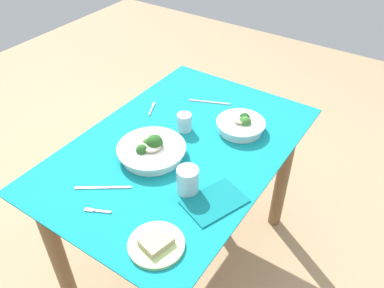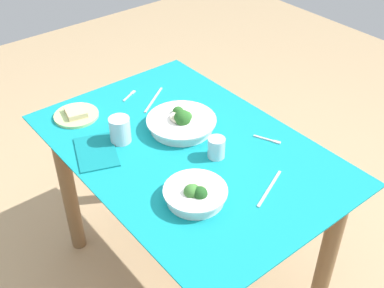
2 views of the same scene
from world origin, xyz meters
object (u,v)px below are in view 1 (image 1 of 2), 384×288
Objects in this scene: fork_by_far_bowl at (97,211)px; table_knife_right at (209,102)px; water_glass_side at (184,122)px; napkin_folded_upper at (215,202)px; broccoli_bowl_far at (241,125)px; water_glass_center at (188,180)px; table_knife_left at (103,188)px; bread_side_plate at (156,244)px; broccoli_bowl_near at (152,150)px; fork_by_near_bowl at (152,108)px.

table_knife_right is at bearing -112.73° from fork_by_far_bowl.
water_glass_side is 0.45m from napkin_folded_upper.
broccoli_bowl_far is at bearing 122.76° from water_glass_side.
table_knife_right is at bearing -155.89° from water_glass_center.
table_knife_left is at bearing -22.94° from broccoli_bowl_far.
table_knife_right is at bearing -159.58° from bread_side_plate.
water_glass_side is 0.39× the size of table_knife_right.
broccoli_bowl_near is 2.71× the size of water_glass_center.
water_glass_side is at bearing -153.71° from bread_side_plate.
water_glass_center is 0.49× the size of table_knife_left.
broccoli_bowl_far reaches higher than napkin_folded_upper.
fork_by_far_bowl is 0.43× the size of table_knife_left.
table_knife_right is (-0.25, -0.02, -0.04)m from water_glass_side.
broccoli_bowl_near is at bearing -111.40° from fork_by_far_bowl.
table_knife_right is 0.95× the size of napkin_folded_upper.
water_glass_side reaches higher than fork_by_near_bowl.
fork_by_near_bowl is at bearing -141.88° from broccoli_bowl_near.
broccoli_bowl_far is 2.40× the size of fork_by_far_bowl.
broccoli_bowl_near is 1.37× the size of table_knife_right.
water_glass_center is 0.61m from table_knife_right.
fork_by_far_bowl and fork_by_near_bowl have the same top height.
water_glass_side reaches higher than bread_side_plate.
broccoli_bowl_far is 2.68× the size of water_glass_side.
water_glass_center is (-0.26, -0.05, 0.04)m from bread_side_plate.
fork_by_near_bowl is 0.48× the size of napkin_folded_upper.
broccoli_bowl_far is at bearing -178.13° from water_glass_center.
broccoli_bowl_far is at bearing -174.34° from bread_side_plate.
water_glass_side is at bearing 177.56° from broccoli_bowl_near.
table_knife_right is at bearing -116.33° from broccoli_bowl_far.
table_knife_right is (-0.55, -0.25, -0.05)m from water_glass_center.
broccoli_bowl_far is at bearing -131.05° from fork_by_far_bowl.
table_knife_left is at bearing -83.15° from fork_by_far_bowl.
water_glass_side is (-0.22, 0.01, 0.01)m from broccoli_bowl_near.
broccoli_bowl_near is 1.33× the size of table_knife_left.
bread_side_plate is at bearing 87.85° from table_knife_right.
bread_side_plate is 0.63m from water_glass_side.
table_knife_left is (-0.10, -0.06, -0.00)m from fork_by_far_bowl.
broccoli_bowl_near is at bearing -139.96° from bread_side_plate.
bread_side_plate is (0.70, 0.07, -0.02)m from broccoli_bowl_far.
broccoli_bowl_near is (0.36, -0.22, 0.00)m from broccoli_bowl_far.
bread_side_plate reaches higher than napkin_folded_upper.
table_knife_right is (-0.20, 0.20, -0.00)m from fork_by_near_bowl.
napkin_folded_upper reaches higher than fork_by_far_bowl.
fork_by_far_bowl is (0.34, 0.02, -0.03)m from broccoli_bowl_near.
bread_side_plate is at bearing 40.04° from broccoli_bowl_near.
broccoli_bowl_near is 3.48× the size of water_glass_side.
broccoli_bowl_far reaches higher than table_knife_right.
fork_by_far_bowl is 0.42× the size of napkin_folded_upper.
broccoli_bowl_near is 0.22m from water_glass_side.
bread_side_plate reaches higher than fork_by_near_bowl.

